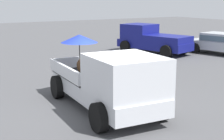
# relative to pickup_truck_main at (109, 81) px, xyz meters

# --- Properties ---
(ground_plane) EXTENTS (80.00, 80.00, 0.00)m
(ground_plane) POSITION_rel_pickup_truck_main_xyz_m (-0.40, 0.04, -0.97)
(ground_plane) COLOR #4C4C4F
(pickup_truck_main) EXTENTS (5.19, 2.60, 2.21)m
(pickup_truck_main) POSITION_rel_pickup_truck_main_xyz_m (0.00, 0.00, 0.00)
(pickup_truck_main) COLOR black
(pickup_truck_main) RESTS_ON ground
(pickup_truck_red) EXTENTS (5.10, 3.08, 1.80)m
(pickup_truck_red) POSITION_rel_pickup_truck_main_xyz_m (-8.45, 8.36, -0.10)
(pickup_truck_red) COLOR black
(pickup_truck_red) RESTS_ON ground
(parked_sedan_near) EXTENTS (4.54, 2.54, 1.33)m
(parked_sedan_near) POSITION_rel_pickup_truck_main_xyz_m (-5.63, 11.71, -0.23)
(parked_sedan_near) COLOR black
(parked_sedan_near) RESTS_ON ground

